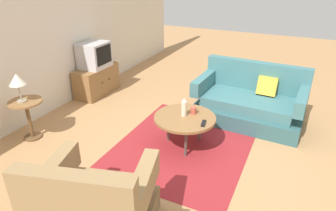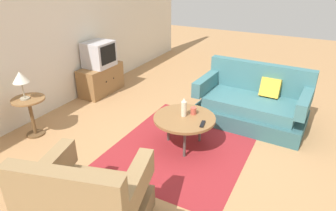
% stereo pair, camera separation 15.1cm
% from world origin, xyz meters
% --- Properties ---
extents(ground_plane, '(16.00, 16.00, 0.00)m').
position_xyz_m(ground_plane, '(0.00, 0.00, 0.00)').
color(ground_plane, '#AD7F51').
extents(back_wall, '(9.00, 0.12, 2.70)m').
position_xyz_m(back_wall, '(0.00, 2.60, 1.35)').
color(back_wall, beige).
rests_on(back_wall, ground).
extents(area_rug, '(2.12, 1.71, 0.00)m').
position_xyz_m(area_rug, '(0.13, 0.10, 0.00)').
color(area_rug, maroon).
rests_on(area_rug, ground).
extents(armchair, '(1.07, 1.15, 0.93)m').
position_xyz_m(armchair, '(-1.60, 0.23, 0.32)').
color(armchair, brown).
rests_on(armchair, ground).
extents(couch, '(0.95, 1.65, 0.88)m').
position_xyz_m(couch, '(1.24, -0.54, 0.30)').
color(couch, '#325C60').
rests_on(couch, ground).
extents(coffee_table, '(0.82, 0.82, 0.44)m').
position_xyz_m(coffee_table, '(0.13, 0.10, 0.41)').
color(coffee_table, olive).
rests_on(coffee_table, ground).
extents(side_table, '(0.45, 0.45, 0.58)m').
position_xyz_m(side_table, '(-0.62, 2.14, 0.41)').
color(side_table, olive).
rests_on(side_table, ground).
extents(tv_stand, '(0.90, 0.43, 0.53)m').
position_xyz_m(tv_stand, '(1.10, 2.30, 0.26)').
color(tv_stand, olive).
rests_on(tv_stand, ground).
extents(television, '(0.51, 0.45, 0.46)m').
position_xyz_m(television, '(1.10, 2.29, 0.76)').
color(television, '#B7B7BC').
rests_on(television, tv_stand).
extents(table_lamp, '(0.22, 0.22, 0.40)m').
position_xyz_m(table_lamp, '(-0.65, 2.16, 0.88)').
color(table_lamp, '#9E937A').
rests_on(table_lamp, side_table).
extents(vase, '(0.07, 0.07, 0.26)m').
position_xyz_m(vase, '(0.15, 0.12, 0.57)').
color(vase, beige).
rests_on(vase, coffee_table).
extents(mug, '(0.13, 0.08, 0.10)m').
position_xyz_m(mug, '(0.27, 0.03, 0.49)').
color(mug, '#B74C3D').
rests_on(mug, coffee_table).
extents(tv_remote_dark, '(0.17, 0.07, 0.02)m').
position_xyz_m(tv_remote_dark, '(0.05, -0.19, 0.45)').
color(tv_remote_dark, black).
rests_on(tv_remote_dark, coffee_table).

